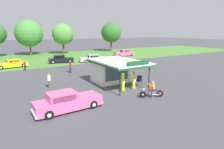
{
  "coord_description": "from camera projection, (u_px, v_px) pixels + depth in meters",
  "views": [
    {
      "loc": [
        -10.34,
        -15.12,
        6.04
      ],
      "look_at": [
        0.06,
        2.2,
        1.4
      ],
      "focal_mm": 29.77,
      "sensor_mm": 36.0,
      "label": 1
    }
  ],
  "objects": [
    {
      "name": "bystander_admiring_sedan",
      "position": [
        25.0,
        65.0,
        29.92
      ],
      "size": [
        0.34,
        0.34,
        1.5
      ],
      "color": "black",
      "rests_on": "ground"
    },
    {
      "name": "tree_oak_centre",
      "position": [
        64.0,
        35.0,
        51.17
      ],
      "size": [
        5.9,
        5.69,
        8.3
      ],
      "color": "brown",
      "rests_on": "ground"
    },
    {
      "name": "bystander_leaning_by_kiosk",
      "position": [
        124.0,
        63.0,
        32.02
      ],
      "size": [
        0.34,
        0.34,
        1.63
      ],
      "color": "#2D3351",
      "rests_on": "ground"
    },
    {
      "name": "bystander_standing_back_lot",
      "position": [
        49.0,
        80.0,
        20.21
      ],
      "size": [
        0.34,
        0.34,
        1.68
      ],
      "color": "brown",
      "rests_on": "ground"
    },
    {
      "name": "featured_classic_sedan",
      "position": [
        67.0,
        102.0,
        14.57
      ],
      "size": [
        5.48,
        2.05,
        1.54
      ],
      "color": "#E55993",
      "rests_on": "ground"
    },
    {
      "name": "gas_pump_offside",
      "position": [
        134.0,
        81.0,
        20.01
      ],
      "size": [
        0.44,
        0.44,
        1.94
      ],
      "color": "slate",
      "rests_on": "ground"
    },
    {
      "name": "tree_oak_far_left",
      "position": [
        111.0,
        33.0,
        58.15
      ],
      "size": [
        6.22,
        6.22,
        8.98
      ],
      "color": "brown",
      "rests_on": "ground"
    },
    {
      "name": "motorcycle_with_rider",
      "position": [
        152.0,
        91.0,
        17.45
      ],
      "size": [
        2.21,
        1.04,
        1.58
      ],
      "color": "black",
      "rests_on": "ground"
    },
    {
      "name": "parked_car_back_row_left",
      "position": [
        124.0,
        53.0,
        47.74
      ],
      "size": [
        5.49,
        2.64,
        1.56
      ],
      "color": "#E55993",
      "rests_on": "ground"
    },
    {
      "name": "ground_plane",
      "position": [
        122.0,
        92.0,
        19.17
      ],
      "size": [
        300.0,
        300.0,
        0.0
      ],
      "primitive_type": "plane",
      "color": "#424247"
    },
    {
      "name": "bystander_strolling_foreground",
      "position": [
        70.0,
        68.0,
        27.88
      ],
      "size": [
        0.34,
        0.34,
        1.53
      ],
      "color": "black",
      "rests_on": "ground"
    },
    {
      "name": "parked_car_second_row_spare",
      "position": [
        93.0,
        59.0,
        38.45
      ],
      "size": [
        5.75,
        2.82,
        1.47
      ],
      "color": "#B7B7BC",
      "rests_on": "ground"
    },
    {
      "name": "spare_tire_stack",
      "position": [
        140.0,
        78.0,
        23.21
      ],
      "size": [
        0.6,
        0.6,
        0.72
      ],
      "color": "black",
      "rests_on": "ground"
    },
    {
      "name": "parked_car_back_row_far_left",
      "position": [
        61.0,
        59.0,
        37.33
      ],
      "size": [
        5.23,
        2.63,
        1.5
      ],
      "color": "black",
      "rests_on": "ground"
    },
    {
      "name": "tree_oak_left",
      "position": [
        29.0,
        33.0,
        48.05
      ],
      "size": [
        6.97,
        6.97,
        9.19
      ],
      "color": "brown",
      "rests_on": "ground"
    },
    {
      "name": "gas_pump_nearside",
      "position": [
        123.0,
        83.0,
        19.31
      ],
      "size": [
        0.44,
        0.44,
        1.93
      ],
      "color": "slate",
      "rests_on": "ground"
    },
    {
      "name": "grass_verge_strip",
      "position": [
        52.0,
        58.0,
        44.24
      ],
      "size": [
        120.0,
        24.0,
        0.01
      ],
      "primitive_type": "cube",
      "color": "#477A33",
      "rests_on": "ground"
    },
    {
      "name": "service_station_kiosk",
      "position": [
        112.0,
        69.0,
        22.33
      ],
      "size": [
        4.54,
        7.3,
        3.32
      ],
      "color": "silver",
      "rests_on": "ground"
    },
    {
      "name": "parked_car_back_row_centre_left",
      "position": [
        12.0,
        64.0,
        32.09
      ],
      "size": [
        5.48,
        2.71,
        1.42
      ],
      "color": "gold",
      "rests_on": "ground"
    }
  ]
}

